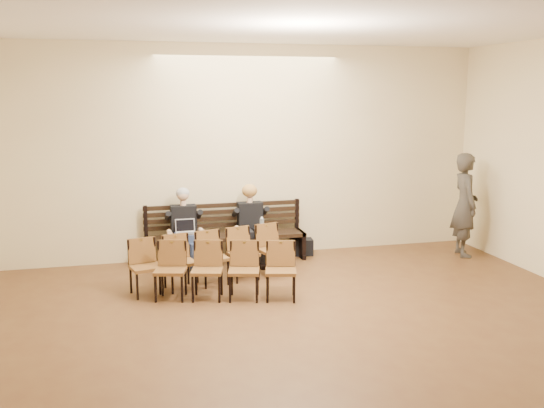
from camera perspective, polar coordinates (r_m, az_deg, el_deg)
The scene contains 11 objects.
ground at distance 5.91m, azimuth 8.60°, elevation -17.17°, with size 10.00×10.00×0.00m, color brown.
room_walls at distance 5.97m, azimuth 6.32°, elevation 8.58°, with size 8.02×10.01×3.51m.
bench at distance 9.91m, azimuth -4.34°, elevation -4.17°, with size 2.60×0.90×0.45m, color black.
seated_man at distance 9.62m, azimuth -8.24°, elevation -2.45°, with size 0.49×0.68×1.18m, color black, non-canonical shape.
seated_woman at distance 9.79m, azimuth -1.97°, elevation -2.24°, with size 0.49×0.68×1.15m, color black, non-canonical shape.
laptop at distance 9.44m, azimuth -8.08°, elevation -2.89°, with size 0.30×0.24×0.22m, color #B3B3B8.
water_bottle at distance 9.54m, azimuth -0.95°, elevation -2.61°, with size 0.07×0.07×0.23m, color silver.
bag at distance 10.33m, azimuth 2.78°, elevation -4.05°, with size 0.37×0.26×0.28m, color black.
passerby at distance 10.61m, azimuth 17.73°, elevation 0.62°, with size 0.73×0.48×2.00m, color #39352E.
chair_row_front at distance 8.12m, azimuth -4.40°, elevation -6.31°, with size 1.87×0.42×0.77m, color brown.
chair_row_back at distance 8.75m, azimuth -5.63°, elevation -5.10°, with size 2.35×0.42×0.77m, color brown.
Camera 1 is at (-2.10, -4.80, 2.73)m, focal length 40.00 mm.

